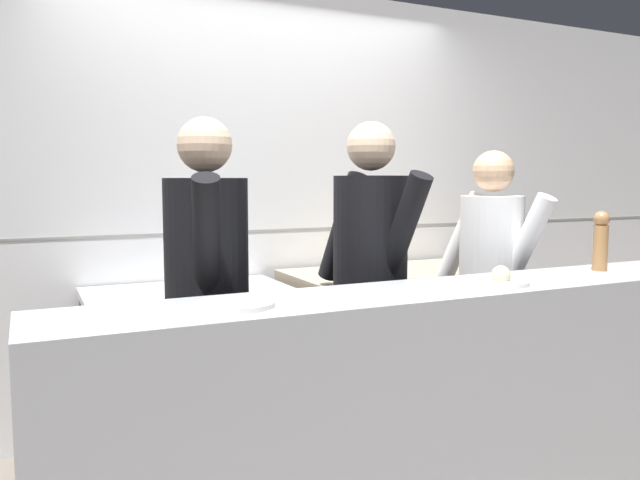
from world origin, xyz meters
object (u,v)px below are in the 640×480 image
object	(u,v)px
pepper_mill	(601,240)
chef_head_cook	(207,300)
oven_range	(192,374)
plated_dish_main	(236,304)
chef_line	(490,287)
chefs_knife	(385,274)
stock_pot	(202,273)
plated_dish_appetiser	(501,280)
chef_sous	(370,284)

from	to	relation	value
pepper_mill	chef_head_cook	xyz separation A→B (m)	(-1.74, 0.48, -0.23)
oven_range	pepper_mill	world-z (taller)	pepper_mill
oven_range	plated_dish_main	world-z (taller)	plated_dish_main
chef_line	pepper_mill	bearing A→B (deg)	-81.51
chefs_knife	plated_dish_main	size ratio (longest dim) A/B	1.26
stock_pot	chef_head_cook	distance (m)	0.68
plated_dish_appetiser	chef_head_cook	size ratio (longest dim) A/B	0.13
chef_sous	chef_line	bearing A→B (deg)	-11.81
chef_sous	oven_range	bearing A→B (deg)	127.42
stock_pot	chef_line	size ratio (longest dim) A/B	0.15
plated_dish_appetiser	chefs_knife	bearing A→B (deg)	84.92
oven_range	chef_sous	size ratio (longest dim) A/B	0.61
plated_dish_main	pepper_mill	xyz separation A→B (m)	(1.79, 0.07, 0.14)
plated_dish_main	chef_sous	world-z (taller)	chef_sous
oven_range	chefs_knife	xyz separation A→B (m)	(1.07, -0.17, 0.48)
plated_dish_main	chef_head_cook	world-z (taller)	chef_head_cook
chef_sous	chef_line	distance (m)	0.73
chef_head_cook	chef_line	distance (m)	1.52
plated_dish_appetiser	pepper_mill	bearing A→B (deg)	8.65
pepper_mill	chef_sous	world-z (taller)	chef_sous
chefs_knife	plated_dish_appetiser	distance (m)	1.06
stock_pot	chef_sous	bearing A→B (deg)	-45.72
stock_pot	plated_dish_main	xyz separation A→B (m)	(-0.20, -1.21, 0.07)
stock_pot	chef_sous	size ratio (longest dim) A/B	0.14
chefs_knife	stock_pot	bearing A→B (deg)	168.55
chefs_knife	pepper_mill	size ratio (longest dim) A/B	1.18
plated_dish_appetiser	pepper_mill	xyz separation A→B (m)	(0.69, 0.10, 0.13)
chefs_knife	plated_dish_appetiser	world-z (taller)	plated_dish_appetiser
stock_pot	pepper_mill	size ratio (longest dim) A/B	0.85
stock_pot	chef_line	xyz separation A→B (m)	(1.37, -0.66, -0.07)
stock_pot	pepper_mill	xyz separation A→B (m)	(1.59, -1.15, 0.21)
plated_dish_appetiser	oven_range	bearing A→B (deg)	128.78
oven_range	chef_head_cook	size ratio (longest dim) A/B	0.61
chefs_knife	chef_line	xyz separation A→B (m)	(0.37, -0.46, -0.03)
chefs_knife	plated_dish_main	distance (m)	1.57
oven_range	chef_line	size ratio (longest dim) A/B	0.65
oven_range	pepper_mill	distance (m)	2.13
oven_range	chef_line	distance (m)	1.63
oven_range	chef_sous	bearing A→B (deg)	-41.01
oven_range	chef_head_cook	world-z (taller)	chef_head_cook
plated_dish_main	chef_head_cook	bearing A→B (deg)	84.83
chefs_knife	chef_head_cook	bearing A→B (deg)	-158.02
plated_dish_main	plated_dish_appetiser	distance (m)	1.11
plated_dish_appetiser	plated_dish_main	bearing A→B (deg)	178.02
oven_range	chef_head_cook	distance (m)	0.81
pepper_mill	chef_head_cook	size ratio (longest dim) A/B	0.16
oven_range	plated_dish_main	size ratio (longest dim) A/B	4.01
oven_range	chef_sous	xyz separation A→B (m)	(0.71, -0.62, 0.52)
stock_pot	chef_sous	world-z (taller)	chef_sous
chefs_knife	chef_line	size ratio (longest dim) A/B	0.20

